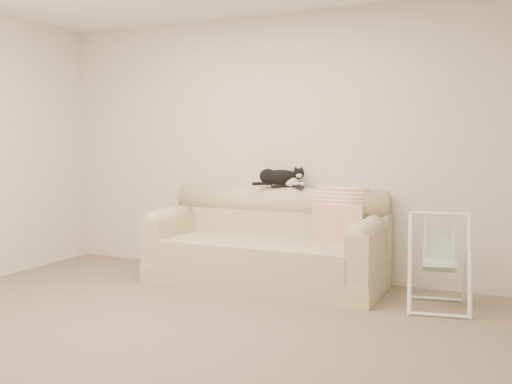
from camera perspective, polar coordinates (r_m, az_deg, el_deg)
ground_plane at (r=4.17m, az=-8.31°, el=-13.77°), size 5.00×5.00×0.00m
room_shell at (r=3.95m, az=-8.59°, el=7.70°), size 5.04×4.04×2.60m
sofa at (r=5.45m, az=1.21°, el=-5.43°), size 2.20×0.93×0.90m
remote_a at (r=5.59m, az=2.42°, el=0.60°), size 0.18×0.13×0.03m
remote_b at (r=5.50m, az=4.22°, el=0.50°), size 0.15×0.15×0.02m
tuxedo_cat at (r=5.58m, az=2.46°, el=1.49°), size 0.50×0.33×0.20m
throw_blanket at (r=5.39m, az=8.59°, el=-1.58°), size 0.47×0.38×0.58m
baby_swing at (r=4.83m, az=17.79°, el=-6.53°), size 0.56×0.59×0.79m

